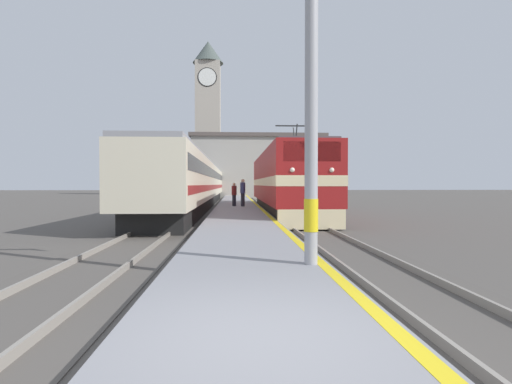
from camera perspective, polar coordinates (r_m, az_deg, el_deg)
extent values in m
plane|color=#514C47|center=(33.89, -2.66, -2.12)|extent=(200.00, 200.00, 0.00)
cube|color=gray|center=(28.89, -2.58, -2.25)|extent=(2.99, 140.00, 0.44)
cube|color=yellow|center=(28.92, 0.09, -1.80)|extent=(0.20, 140.00, 0.00)
cube|color=#514C47|center=(29.07, 3.04, -2.64)|extent=(2.83, 140.00, 0.02)
cube|color=gray|center=(29.00, 1.63, -2.49)|extent=(0.07, 140.00, 0.14)
cube|color=gray|center=(29.15, 4.44, -2.47)|extent=(0.07, 140.00, 0.14)
cube|color=#514C47|center=(29.07, -9.24, -2.65)|extent=(2.84, 140.00, 0.02)
cube|color=gray|center=(29.15, -10.64, -2.49)|extent=(0.07, 140.00, 0.14)
cube|color=gray|center=(28.99, -7.82, -2.50)|extent=(0.07, 140.00, 0.14)
cube|color=black|center=(24.98, 4.04, -2.24)|extent=(2.47, 16.46, 0.90)
cube|color=maroon|center=(24.95, 4.05, 2.09)|extent=(2.90, 17.89, 2.87)
cube|color=beige|center=(24.94, 4.05, 1.43)|extent=(2.92, 17.91, 0.44)
cube|color=beige|center=(16.31, 7.90, -3.87)|extent=(2.75, 0.30, 0.81)
cube|color=black|center=(16.22, 7.99, 5.75)|extent=(2.32, 0.12, 0.80)
sphere|color=white|center=(16.00, 5.20, 3.16)|extent=(0.20, 0.20, 0.20)
sphere|color=white|center=(16.31, 10.77, 3.10)|extent=(0.20, 0.20, 0.20)
cube|color=#4C4C51|center=(25.02, 4.05, 5.52)|extent=(2.61, 17.00, 0.12)
cylinder|color=#333333|center=(20.32, 5.77, 8.13)|extent=(0.06, 0.63, 1.03)
cylinder|color=#333333|center=(21.01, 5.47, 7.90)|extent=(0.06, 0.63, 1.03)
cube|color=#262626|center=(20.73, 5.62, 9.38)|extent=(2.03, 0.08, 0.06)
cube|color=black|center=(39.19, -7.65, -1.04)|extent=(2.46, 48.62, 0.90)
cube|color=beige|center=(39.17, -7.65, 1.54)|extent=(2.90, 50.64, 2.62)
cube|color=black|center=(39.18, -7.66, 2.30)|extent=(2.92, 49.63, 0.64)
cube|color=maroon|center=(39.17, -7.65, 0.77)|extent=(2.92, 49.63, 0.36)
cube|color=gray|center=(39.21, -7.66, 3.60)|extent=(2.67, 50.64, 0.20)
cylinder|color=#9E9EA3|center=(7.73, 7.92, 18.61)|extent=(0.24, 0.24, 7.58)
cylinder|color=yellow|center=(7.39, 7.87, -3.30)|extent=(0.26, 0.26, 0.60)
cylinder|color=#23232D|center=(27.01, -3.15, -1.22)|extent=(0.26, 0.26, 0.75)
cylinder|color=maroon|center=(26.99, -3.15, 0.24)|extent=(0.34, 0.34, 0.62)
sphere|color=tan|center=(26.99, -3.15, 1.12)|extent=(0.20, 0.20, 0.20)
cylinder|color=#23232D|center=(26.59, -1.90, -1.13)|extent=(0.26, 0.26, 0.87)
cylinder|color=navy|center=(26.57, -1.90, 0.59)|extent=(0.34, 0.34, 0.72)
sphere|color=tan|center=(26.57, -1.90, 1.62)|extent=(0.24, 0.24, 0.24)
cube|color=#ADA393|center=(71.57, -6.84, 8.87)|extent=(4.26, 4.26, 23.18)
cylinder|color=black|center=(71.16, -6.98, 15.99)|extent=(3.28, 0.06, 3.28)
cylinder|color=white|center=(71.13, -6.98, 16.00)|extent=(2.98, 0.10, 2.98)
cone|color=#47514C|center=(74.61, -6.87, 19.20)|extent=(5.32, 5.32, 3.83)
cube|color=#A8A399|center=(58.01, 0.12, 3.31)|extent=(18.00, 9.78, 8.30)
cube|color=#564C47|center=(58.35, 0.12, 7.63)|extent=(18.60, 10.38, 0.50)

